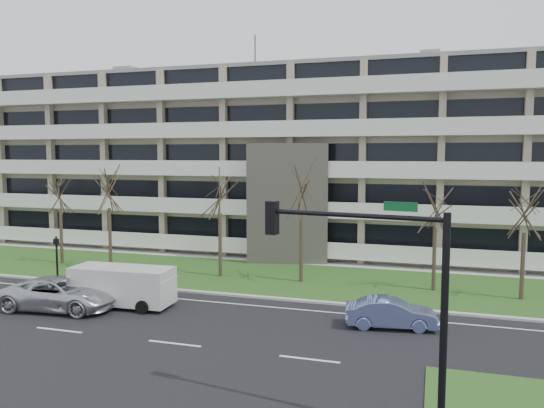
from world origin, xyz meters
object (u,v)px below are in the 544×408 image
(blue_sedan, at_px, (391,313))
(traffic_signal, at_px, (378,281))
(silver_pickup, at_px, (61,294))
(pedestrian_signal, at_px, (57,255))
(white_van, at_px, (124,283))

(blue_sedan, xyz_separation_m, traffic_signal, (0.27, -9.18, 3.71))
(silver_pickup, height_order, traffic_signal, traffic_signal)
(pedestrian_signal, bearing_deg, blue_sedan, -22.27)
(blue_sedan, bearing_deg, white_van, 83.62)
(silver_pickup, bearing_deg, traffic_signal, -117.24)
(white_van, distance_m, pedestrian_signal, 6.72)
(traffic_signal, bearing_deg, blue_sedan, 100.74)
(white_van, bearing_deg, silver_pickup, -154.26)
(blue_sedan, distance_m, traffic_signal, 9.90)
(white_van, height_order, pedestrian_signal, pedestrian_signal)
(silver_pickup, bearing_deg, pedestrian_signal, 35.99)
(silver_pickup, bearing_deg, blue_sedan, -87.83)
(white_van, relative_size, traffic_signal, 0.82)
(blue_sedan, bearing_deg, silver_pickup, 88.30)
(silver_pickup, relative_size, pedestrian_signal, 1.93)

